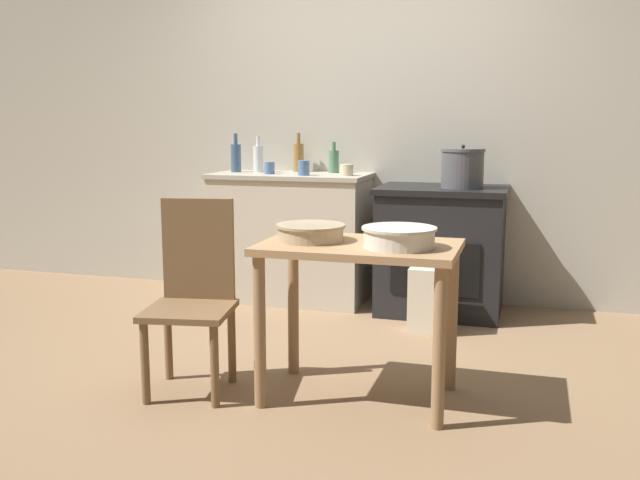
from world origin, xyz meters
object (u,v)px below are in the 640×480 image
(cup_center, at_px, (347,170))
(bottle_center_left, at_px, (334,161))
(flour_sack, at_px, (430,300))
(mixing_bowl_large, at_px, (311,231))
(mixing_bowl_small, at_px, (399,236))
(bottle_mid_left, at_px, (258,158))
(stove, at_px, (441,250))
(cup_mid_right, at_px, (304,168))
(stock_pot, at_px, (462,168))
(bottle_left, at_px, (298,157))
(bottle_far_left, at_px, (236,157))
(chair, at_px, (193,292))
(cup_center_right, at_px, (269,168))
(work_table, at_px, (359,273))

(cup_center, bearing_deg, bottle_center_left, 123.80)
(flour_sack, relative_size, cup_center, 4.50)
(mixing_bowl_large, bearing_deg, bottle_center_left, 102.35)
(mixing_bowl_small, height_order, bottle_mid_left, bottle_mid_left)
(stove, height_order, cup_mid_right, cup_mid_right)
(stove, height_order, stock_pot, stock_pot)
(bottle_left, xyz_separation_m, bottle_center_left, (0.28, -0.02, -0.02))
(mixing_bowl_large, distance_m, bottle_left, 2.02)
(bottle_center_left, bearing_deg, bottle_far_left, -169.62)
(bottle_far_left, xyz_separation_m, cup_mid_right, (0.58, -0.17, -0.06))
(bottle_mid_left, relative_size, cup_mid_right, 2.58)
(stock_pot, bearing_deg, chair, -123.19)
(bottle_far_left, bearing_deg, flour_sack, -20.09)
(flour_sack, xyz_separation_m, bottle_mid_left, (-1.37, 0.60, 0.83))
(cup_center, height_order, cup_center_right, cup_center_right)
(stock_pot, xyz_separation_m, bottle_far_left, (-1.67, 0.13, 0.04))
(flour_sack, distance_m, bottle_far_left, 1.84)
(stock_pot, bearing_deg, bottle_center_left, 164.64)
(mixing_bowl_small, height_order, cup_center_right, cup_center_right)
(cup_center, bearing_deg, flour_sack, -34.38)
(mixing_bowl_large, relative_size, bottle_left, 1.15)
(stove, xyz_separation_m, work_table, (-0.17, -1.67, 0.17))
(cup_center, distance_m, cup_mid_right, 0.30)
(stock_pot, xyz_separation_m, bottle_mid_left, (-1.50, 0.17, 0.04))
(work_table, distance_m, bottle_center_left, 2.02)
(flour_sack, bearing_deg, chair, -127.78)
(chair, relative_size, stock_pot, 3.23)
(mixing_bowl_small, height_order, cup_mid_right, cup_mid_right)
(chair, xyz_separation_m, bottle_center_left, (0.16, 1.96, 0.53))
(mixing_bowl_large, bearing_deg, flour_sack, 70.47)
(stock_pot, relative_size, cup_mid_right, 2.80)
(bottle_far_left, height_order, bottle_center_left, bottle_far_left)
(mixing_bowl_small, bearing_deg, cup_mid_right, 120.93)
(stove, bearing_deg, bottle_left, 168.60)
(mixing_bowl_large, distance_m, cup_center_right, 1.82)
(mixing_bowl_small, relative_size, bottle_mid_left, 1.26)
(mixing_bowl_small, relative_size, cup_center_right, 3.92)
(bottle_left, bearing_deg, cup_mid_right, -65.86)
(chair, relative_size, bottle_left, 3.24)
(stove, relative_size, cup_center_right, 10.12)
(cup_center, bearing_deg, chair, -100.58)
(flour_sack, relative_size, bottle_center_left, 1.81)
(stock_pot, height_order, cup_center, stock_pot)
(cup_center_right, bearing_deg, bottle_mid_left, 133.71)
(bottle_left, height_order, cup_center, bottle_left)
(bottle_center_left, distance_m, cup_center, 0.29)
(flour_sack, bearing_deg, cup_center_right, 159.93)
(mixing_bowl_large, relative_size, cup_center, 3.65)
(bottle_far_left, xyz_separation_m, bottle_mid_left, (0.16, 0.04, -0.01))
(stove, distance_m, cup_mid_right, 1.10)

